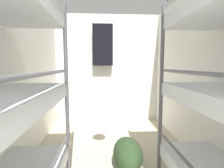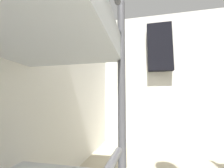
% 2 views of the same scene
% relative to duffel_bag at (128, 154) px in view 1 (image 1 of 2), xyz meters
% --- Properties ---
extents(wall_left, '(0.06, 4.45, 2.44)m').
position_rel_duffel_bag_xyz_m(wall_left, '(-1.38, -0.21, 1.04)').
color(wall_left, silver).
rests_on(wall_left, ground_plane).
extents(wall_right, '(0.06, 4.45, 2.44)m').
position_rel_duffel_bag_xyz_m(wall_right, '(1.03, -0.21, 1.04)').
color(wall_right, silver).
rests_on(wall_right, ground_plane).
extents(wall_back, '(2.46, 0.06, 2.44)m').
position_rel_duffel_bag_xyz_m(wall_back, '(-0.17, 1.98, 1.04)').
color(wall_back, silver).
rests_on(wall_back, ground_plane).
extents(duffel_bag, '(0.36, 0.64, 0.36)m').
position_rel_duffel_bag_xyz_m(duffel_bag, '(0.00, 0.00, 0.00)').
color(duffel_bag, '#23381E').
rests_on(duffel_bag, ground_plane).
extents(hanging_coat, '(0.44, 0.12, 0.90)m').
position_rel_duffel_bag_xyz_m(hanging_coat, '(-0.29, 1.83, 1.56)').
color(hanging_coat, black).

